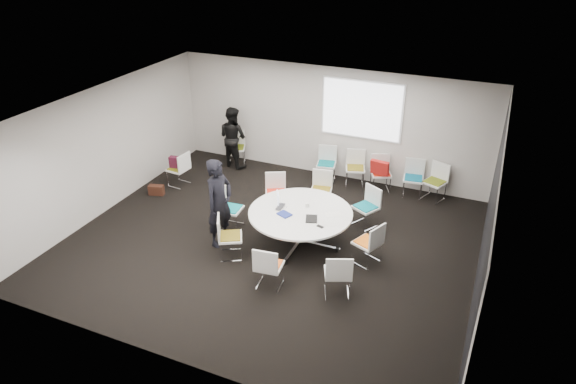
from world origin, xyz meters
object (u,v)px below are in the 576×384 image
at_px(cup, 307,205).
at_px(maroon_bag, 178,162).
at_px(chair_ring_d, 276,200).
at_px(chair_ring_e, 231,216).
at_px(chair_back_d, 413,185).
at_px(chair_ring_g, 269,274).
at_px(person_main, 219,203).
at_px(chair_back_b, 355,175).
at_px(chair_spare_left, 179,175).
at_px(laptop, 282,207).
at_px(chair_back_e, 434,189).
at_px(chair_ring_b, 365,214).
at_px(brown_bag, 156,190).
at_px(chair_ring_a, 367,250).
at_px(chair_ring_f, 230,244).
at_px(chair_person_back, 237,154).
at_px(chair_back_c, 380,180).
at_px(chair_back_a, 326,170).
at_px(chair_ring_h, 337,281).
at_px(chair_ring_c, 321,197).
at_px(person_back, 233,137).
at_px(conference_table, 300,221).

relative_size(cup, maroon_bag, 0.22).
bearing_deg(chair_ring_d, chair_ring_e, 33.30).
height_order(chair_ring_d, chair_back_d, same).
bearing_deg(chair_ring_g, person_main, 141.91).
height_order(chair_back_b, maroon_bag, chair_back_b).
relative_size(chair_ring_g, chair_spare_left, 1.00).
bearing_deg(laptop, chair_back_e, -44.98).
xyz_separation_m(chair_ring_b, brown_bag, (-4.99, -0.59, -0.16)).
xyz_separation_m(chair_ring_g, brown_bag, (-3.98, 2.13, -0.16)).
bearing_deg(maroon_bag, chair_ring_a, -14.82).
xyz_separation_m(chair_spare_left, brown_bag, (-0.25, -0.64, -0.16)).
relative_size(chair_ring_f, chair_person_back, 1.00).
distance_m(chair_back_d, laptop, 3.65).
relative_size(chair_ring_e, chair_spare_left, 1.00).
bearing_deg(chair_back_c, laptop, 41.75).
bearing_deg(chair_back_a, chair_back_d, 169.28).
bearing_deg(chair_ring_h, chair_ring_c, 92.95).
bearing_deg(cup, chair_ring_a, -14.93).
height_order(chair_ring_c, laptop, chair_ring_c).
height_order(chair_ring_f, cup, chair_ring_f).
bearing_deg(brown_bag, chair_ring_f, -28.51).
height_order(chair_ring_c, chair_ring_h, same).
bearing_deg(brown_bag, maroon_bag, 70.27).
relative_size(chair_ring_e, chair_person_back, 1.00).
height_order(chair_back_c, person_back, person_back).
bearing_deg(chair_back_c, chair_back_a, -23.65).
bearing_deg(person_main, chair_ring_c, -22.23).
bearing_deg(chair_ring_d, chair_person_back, -70.18).
bearing_deg(chair_back_e, maroon_bag, 38.09).
bearing_deg(chair_spare_left, conference_table, -102.95).
bearing_deg(maroon_bag, person_back, 66.33).
distance_m(conference_table, chair_ring_a, 1.46).
height_order(laptop, maroon_bag, maroon_bag).
bearing_deg(chair_ring_h, chair_ring_b, 71.74).
height_order(conference_table, cup, cup).
relative_size(chair_ring_d, chair_ring_f, 1.00).
xyz_separation_m(conference_table, chair_ring_h, (1.21, -1.26, -0.25)).
relative_size(conference_table, chair_ring_g, 2.36).
xyz_separation_m(chair_spare_left, person_main, (2.24, -1.84, 0.65)).
bearing_deg(chair_ring_g, chair_back_a, 89.87).
xyz_separation_m(chair_ring_b, chair_ring_f, (-2.11, -2.16, 0.00)).
bearing_deg(person_main, chair_back_c, -23.68).
xyz_separation_m(chair_ring_a, chair_ring_d, (-2.43, 1.14, 0.00)).
xyz_separation_m(chair_ring_e, chair_person_back, (-1.46, 2.99, 0.00)).
bearing_deg(chair_back_a, cup, 89.17).
distance_m(chair_ring_f, chair_ring_g, 1.23).
relative_size(chair_ring_c, person_main, 0.48).
xyz_separation_m(chair_ring_c, chair_ring_h, (1.31, -2.79, 0.00)).
xyz_separation_m(chair_back_b, person_back, (-3.31, -0.16, 0.54)).
xyz_separation_m(conference_table, chair_ring_d, (-0.99, 1.01, -0.25)).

